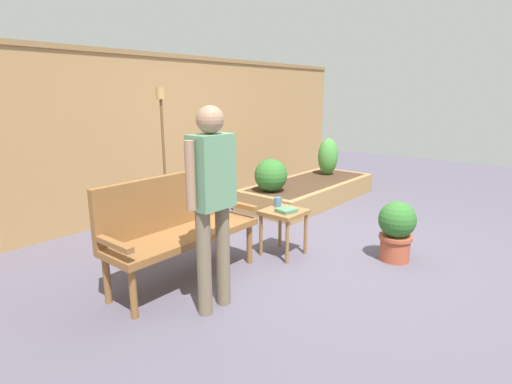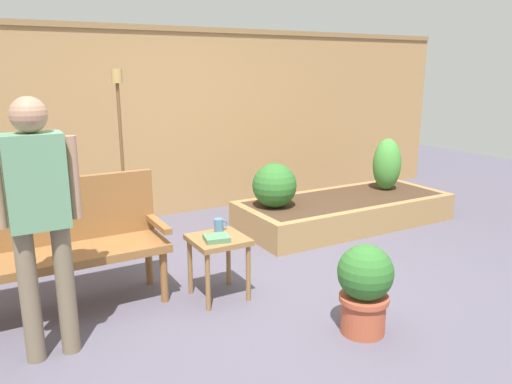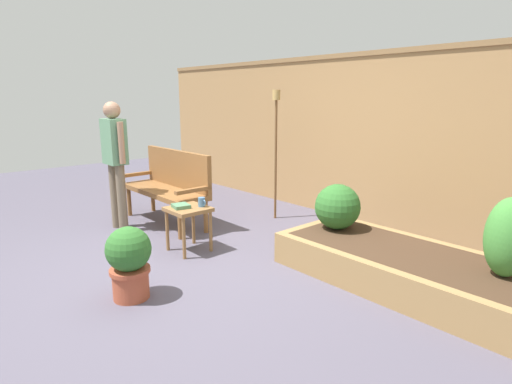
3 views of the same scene
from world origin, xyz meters
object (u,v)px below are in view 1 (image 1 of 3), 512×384
object	(u,v)px
book_on_table	(286,210)
tiki_torch	(163,135)
shrub_far_corner	(328,157)
cup_on_table	(278,202)
potted_boxwood	(396,229)
side_table	(284,218)
garden_bench	(177,221)
shrub_near_bench	(271,175)
person_by_bench	(212,193)

from	to	relation	value
book_on_table	tiki_torch	size ratio (longest dim) A/B	0.10
shrub_far_corner	cup_on_table	bearing A→B (deg)	-160.72
shrub_far_corner	tiki_torch	xyz separation A→B (m)	(-2.97, 0.51, 0.56)
cup_on_table	potted_boxwood	bearing A→B (deg)	-63.81
potted_boxwood	tiki_torch	distance (m)	2.78
book_on_table	potted_boxwood	world-z (taller)	potted_boxwood
side_table	cup_on_table	world-z (taller)	cup_on_table
potted_boxwood	cup_on_table	bearing A→B (deg)	116.19
side_table	book_on_table	xyz separation A→B (m)	(-0.04, -0.06, 0.10)
garden_bench	cup_on_table	distance (m)	1.15
garden_bench	cup_on_table	bearing A→B (deg)	-13.94
side_table	tiki_torch	bearing A→B (deg)	100.10
side_table	shrub_near_bench	size ratio (longest dim) A/B	1.04
tiki_torch	person_by_bench	xyz separation A→B (m)	(-0.95, -1.78, -0.23)
shrub_near_bench	tiki_torch	size ratio (longest dim) A/B	0.27
side_table	shrub_near_bench	distance (m)	1.55
shrub_near_bench	book_on_table	bearing A→B (deg)	-136.85
book_on_table	cup_on_table	bearing A→B (deg)	71.36
garden_bench	tiki_torch	bearing A→B (deg)	55.99
potted_boxwood	shrub_near_bench	size ratio (longest dim) A/B	1.32
garden_bench	tiki_torch	xyz separation A→B (m)	(0.77, 1.15, 0.62)
side_table	tiki_torch	distance (m)	1.75
cup_on_table	person_by_bench	world-z (taller)	person_by_bench
tiki_torch	shrub_near_bench	bearing A→B (deg)	-19.64
book_on_table	shrub_near_bench	xyz separation A→B (m)	(1.18, 1.11, 0.03)
potted_boxwood	person_by_bench	world-z (taller)	person_by_bench
tiki_torch	garden_bench	bearing A→B (deg)	-124.01
side_table	cup_on_table	xyz separation A→B (m)	(0.07, 0.13, 0.13)
shrub_far_corner	potted_boxwood	bearing A→B (deg)	-136.43
shrub_far_corner	garden_bench	bearing A→B (deg)	-170.30
side_table	cup_on_table	distance (m)	0.20
book_on_table	shrub_near_bench	distance (m)	1.62
side_table	book_on_table	bearing A→B (deg)	-123.46
potted_boxwood	shrub_far_corner	distance (m)	2.91
shrub_far_corner	person_by_bench	xyz separation A→B (m)	(-3.92, -1.27, 0.33)
tiki_torch	person_by_bench	world-z (taller)	tiki_torch
shrub_far_corner	tiki_torch	size ratio (longest dim) A/B	0.36
shrub_far_corner	person_by_bench	bearing A→B (deg)	-162.00
cup_on_table	shrub_far_corner	distance (m)	2.78
shrub_far_corner	book_on_table	bearing A→B (deg)	-157.98
cup_on_table	shrub_near_bench	distance (m)	1.41
book_on_table	shrub_near_bench	world-z (taller)	shrub_near_bench
book_on_table	shrub_near_bench	bearing A→B (deg)	54.87
tiki_torch	side_table	bearing A→B (deg)	-79.90
potted_boxwood	shrub_near_bench	xyz separation A→B (m)	(0.54, 1.99, 0.20)
cup_on_table	shrub_far_corner	xyz separation A→B (m)	(2.62, 0.92, 0.07)
side_table	shrub_far_corner	bearing A→B (deg)	21.21
cup_on_table	person_by_bench	size ratio (longest dim) A/B	0.07
book_on_table	shrub_near_bench	size ratio (longest dim) A/B	0.39
side_table	potted_boxwood	world-z (taller)	potted_boxwood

